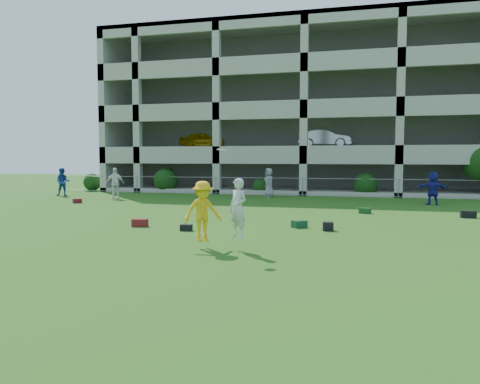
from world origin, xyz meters
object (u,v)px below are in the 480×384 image
(frisbee_contest, at_px, (211,210))
(bystander_a, at_px, (63,182))
(crate_d, at_px, (328,226))
(bystander_d, at_px, (433,188))
(parking_garage, at_px, (316,115))
(bystander_c, at_px, (269,183))
(bystander_b, at_px, (115,183))

(frisbee_contest, bearing_deg, bystander_a, 135.82)
(crate_d, xyz_separation_m, frisbee_contest, (-2.92, -4.10, 0.92))
(bystander_d, xyz_separation_m, parking_garage, (-7.44, 12.88, 5.13))
(bystander_c, xyz_separation_m, frisbee_contest, (1.68, -17.06, 0.15))
(bystander_b, relative_size, frisbee_contest, 0.74)
(bystander_d, height_order, crate_d, bystander_d)
(crate_d, bearing_deg, frisbee_contest, -125.44)
(bystander_c, relative_size, crate_d, 5.30)
(bystander_a, bearing_deg, bystander_c, -15.30)
(bystander_d, bearing_deg, bystander_c, -26.16)
(frisbee_contest, bearing_deg, bystander_b, 128.12)
(bystander_b, xyz_separation_m, crate_d, (13.44, -9.32, -0.80))
(bystander_d, relative_size, crate_d, 5.04)
(bystander_c, bearing_deg, bystander_d, 40.17)
(bystander_b, bearing_deg, crate_d, -52.69)
(bystander_a, xyz_separation_m, frisbee_contest, (14.97, -14.55, 0.15))
(bystander_d, distance_m, frisbee_contest, 16.36)
(bystander_b, bearing_deg, bystander_d, -14.80)
(frisbee_contest, bearing_deg, bystander_d, 61.85)
(bystander_b, bearing_deg, bystander_c, 4.41)
(bystander_c, distance_m, crate_d, 13.78)
(crate_d, bearing_deg, bystander_d, 65.06)
(bystander_c, bearing_deg, parking_garage, 135.04)
(crate_d, bearing_deg, bystander_b, 145.27)
(bystander_a, height_order, crate_d, bystander_a)
(bystander_b, xyz_separation_m, parking_garage, (10.81, 13.89, 5.06))
(bystander_b, bearing_deg, frisbee_contest, -69.84)
(bystander_b, distance_m, parking_garage, 18.31)
(bystander_d, bearing_deg, parking_garage, -70.48)
(bystander_b, height_order, parking_garage, parking_garage)
(crate_d, xyz_separation_m, parking_garage, (-2.64, 23.21, 5.86))
(frisbee_contest, xyz_separation_m, parking_garage, (0.28, 27.31, 4.94))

